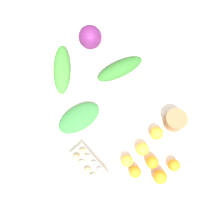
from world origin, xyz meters
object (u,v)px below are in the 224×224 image
(greens_bunch_beet_tops, at_px, (79,118))
(paper_bag, at_px, (175,120))
(egg_carton, at_px, (88,164))
(orange_2, at_px, (160,177))
(greens_bunch_dandelion, at_px, (120,69))
(greens_bunch_chard, at_px, (62,69))
(orange_6, at_px, (157,133))
(cabbage_purple, at_px, (90,37))
(orange_4, at_px, (127,161))
(orange_0, at_px, (174,165))
(orange_1, at_px, (152,162))
(orange_5, at_px, (135,172))
(orange_3, at_px, (142,149))

(greens_bunch_beet_tops, bearing_deg, paper_bag, 71.94)
(egg_carton, xyz_separation_m, orange_2, (0.19, 0.38, -0.00))
(greens_bunch_dandelion, relative_size, greens_bunch_chard, 0.92)
(orange_6, bearing_deg, cabbage_purple, -163.29)
(cabbage_purple, xyz_separation_m, orange_6, (0.75, 0.22, -0.04))
(orange_6, bearing_deg, greens_bunch_beet_tops, -118.00)
(greens_bunch_dandelion, xyz_separation_m, orange_6, (0.48, 0.09, -0.00))
(orange_4, bearing_deg, paper_bag, 112.94)
(orange_0, bearing_deg, greens_bunch_beet_tops, -133.11)
(orange_4, bearing_deg, orange_6, 115.66)
(orange_1, height_order, orange_5, orange_1)
(greens_bunch_beet_tops, relative_size, orange_1, 3.68)
(orange_6, bearing_deg, orange_0, 9.62)
(orange_5, bearing_deg, orange_2, 62.96)
(greens_bunch_chard, relative_size, orange_1, 4.68)
(orange_3, bearing_deg, cabbage_purple, -172.35)
(orange_1, distance_m, orange_2, 0.09)
(paper_bag, bearing_deg, orange_0, -21.73)
(orange_1, height_order, orange_6, orange_6)
(greens_bunch_dandelion, height_order, orange_2, greens_bunch_dandelion)
(paper_bag, xyz_separation_m, orange_5, (0.23, -0.33, -0.01))
(orange_4, bearing_deg, orange_1, 71.59)
(orange_2, bearing_deg, egg_carton, -115.73)
(egg_carton, relative_size, orange_3, 3.19)
(egg_carton, relative_size, greens_bunch_chard, 0.72)
(egg_carton, relative_size, greens_bunch_beet_tops, 0.92)
(greens_bunch_beet_tops, bearing_deg, egg_carton, -2.96)
(cabbage_purple, bearing_deg, paper_bag, 27.22)
(greens_bunch_dandelion, xyz_separation_m, orange_3, (0.55, -0.02, -0.01))
(orange_5, bearing_deg, orange_1, 102.42)
(orange_3, bearing_deg, orange_0, 46.70)
(cabbage_purple, relative_size, greens_bunch_beet_tops, 0.57)
(egg_carton, xyz_separation_m, orange_4, (0.04, 0.22, -0.01))
(greens_bunch_dandelion, height_order, greens_bunch_chard, greens_bunch_dandelion)
(cabbage_purple, relative_size, orange_6, 1.92)
(orange_0, xyz_separation_m, orange_4, (-0.10, -0.26, -0.00))
(orange_4, bearing_deg, cabbage_purple, 179.79)
(greens_bunch_chard, height_order, orange_5, greens_bunch_chard)
(paper_bag, relative_size, orange_6, 1.61)
(egg_carton, bearing_deg, paper_bag, 73.95)
(greens_bunch_dandelion, relative_size, orange_0, 4.53)
(greens_bunch_dandelion, xyz_separation_m, orange_0, (0.69, 0.13, -0.01))
(paper_bag, height_order, orange_4, paper_bag)
(paper_bag, relative_size, orange_4, 1.84)
(egg_carton, xyz_separation_m, orange_6, (-0.06, 0.45, -0.00))
(cabbage_purple, relative_size, orange_1, 2.08)
(paper_bag, distance_m, greens_bunch_dandelion, 0.49)
(greens_bunch_dandelion, xyz_separation_m, orange_2, (0.73, 0.02, -0.01))
(cabbage_purple, relative_size, orange_5, 2.24)
(greens_bunch_chard, relative_size, orange_5, 5.03)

